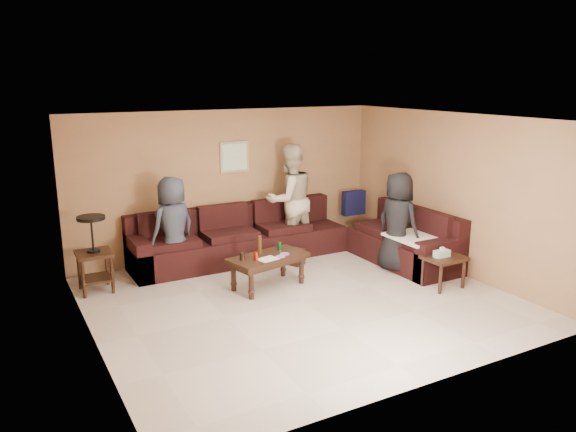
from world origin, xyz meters
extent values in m
plane|color=#C0B3A3|center=(0.00, 0.00, 0.00)|extent=(5.50, 5.50, 0.00)
cube|color=white|center=(0.00, 0.00, 2.45)|extent=(5.50, 5.00, 0.10)
cube|color=#9C7149|center=(0.00, 2.50, 1.25)|extent=(5.50, 0.10, 2.50)
cube|color=#9C7149|center=(0.00, -2.50, 1.25)|extent=(5.50, 0.10, 2.50)
cube|color=#9C7149|center=(-2.75, 0.00, 1.25)|extent=(0.10, 5.00, 2.50)
cube|color=#9C7149|center=(2.75, 0.00, 1.25)|extent=(0.10, 5.00, 2.50)
cube|color=black|center=(0.00, 2.05, 0.23)|extent=(3.70, 0.90, 0.45)
cube|color=black|center=(0.00, 2.38, 0.68)|extent=(3.70, 0.24, 0.45)
cube|color=black|center=(-1.73, 2.05, 0.32)|extent=(0.24, 0.90, 0.63)
cube|color=black|center=(2.30, 0.60, 0.23)|extent=(0.90, 2.00, 0.45)
cube|color=black|center=(2.63, 0.60, 0.68)|extent=(0.24, 2.00, 0.45)
cube|color=black|center=(2.30, -0.28, 0.32)|extent=(0.90, 0.24, 0.63)
cube|color=#101033|center=(2.30, 2.05, 0.75)|extent=(0.45, 0.14, 0.45)
cube|color=white|center=(2.30, 0.15, 0.58)|extent=(1.00, 0.85, 0.04)
cube|color=black|center=(-0.17, 0.70, 0.45)|extent=(1.26, 0.82, 0.06)
cube|color=black|center=(-0.17, 0.70, 0.39)|extent=(1.16, 0.72, 0.05)
cylinder|color=black|center=(-0.58, 0.39, 0.21)|extent=(0.07, 0.07, 0.42)
cylinder|color=black|center=(0.34, 0.60, 0.21)|extent=(0.07, 0.07, 0.42)
cylinder|color=black|center=(-0.67, 0.80, 0.21)|extent=(0.07, 0.07, 0.42)
cylinder|color=black|center=(0.25, 1.01, 0.21)|extent=(0.07, 0.07, 0.42)
cylinder|color=red|center=(-0.41, 0.59, 0.54)|extent=(0.07, 0.07, 0.12)
cylinder|color=#16802C|center=(0.12, 0.87, 0.54)|extent=(0.07, 0.07, 0.12)
cylinder|color=#371F0C|center=(-0.24, 0.81, 0.62)|extent=(0.07, 0.07, 0.28)
cylinder|color=black|center=(-0.58, 0.70, 0.54)|extent=(0.08, 0.08, 0.11)
cube|color=silver|center=(-0.24, 0.56, 0.49)|extent=(0.32, 0.28, 0.00)
cylinder|color=#E8518E|center=(-0.03, 0.57, 0.49)|extent=(0.14, 0.14, 0.01)
cylinder|color=#E8518E|center=(0.08, 0.65, 0.49)|extent=(0.14, 0.14, 0.01)
cube|color=black|center=(-2.42, 1.75, 0.57)|extent=(0.50, 0.50, 0.05)
cube|color=black|center=(-2.42, 1.75, 0.20)|extent=(0.44, 0.44, 0.03)
cylinder|color=black|center=(-2.62, 1.56, 0.28)|extent=(0.05, 0.05, 0.57)
cylinder|color=black|center=(-2.23, 1.55, 0.28)|extent=(0.05, 0.05, 0.57)
cylinder|color=black|center=(-2.62, 1.95, 0.28)|extent=(0.05, 0.05, 0.57)
cylinder|color=black|center=(-2.23, 1.94, 0.28)|extent=(0.05, 0.05, 0.57)
cylinder|color=black|center=(-2.42, 1.75, 0.61)|extent=(0.18, 0.18, 0.03)
cylinder|color=black|center=(-2.42, 1.75, 0.86)|extent=(0.03, 0.03, 0.47)
cylinder|color=black|center=(-2.42, 1.75, 1.09)|extent=(0.39, 0.39, 0.05)
cube|color=black|center=(2.10, -0.54, 0.45)|extent=(0.58, 0.48, 0.05)
cylinder|color=black|center=(1.87, -0.72, 0.22)|extent=(0.05, 0.05, 0.45)
cylinder|color=black|center=(2.33, -0.71, 0.22)|extent=(0.05, 0.05, 0.45)
cylinder|color=black|center=(1.86, -0.37, 0.22)|extent=(0.05, 0.05, 0.45)
cylinder|color=black|center=(2.32, -0.36, 0.22)|extent=(0.05, 0.05, 0.45)
cube|color=silver|center=(2.04, -0.54, 0.53)|extent=(0.24, 0.12, 0.10)
cube|color=silver|center=(2.04, -0.54, 0.60)|extent=(0.06, 0.04, 0.05)
cube|color=black|center=(0.70, 1.39, 0.13)|extent=(0.30, 0.30, 0.27)
cube|color=tan|center=(0.10, 2.48, 1.70)|extent=(0.52, 0.03, 0.52)
cube|color=silver|center=(0.10, 2.46, 1.70)|extent=(0.44, 0.01, 0.44)
imported|color=#2E3540|center=(-1.21, 1.85, 0.78)|extent=(0.89, 0.73, 1.57)
imported|color=#BFAF8E|center=(0.92, 2.00, 0.96)|extent=(0.98, 0.78, 1.92)
imported|color=black|center=(1.97, 0.39, 0.80)|extent=(0.64, 0.86, 1.59)
camera|label=1|loc=(-3.66, -6.29, 3.02)|focal=35.00mm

